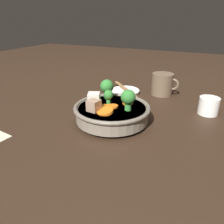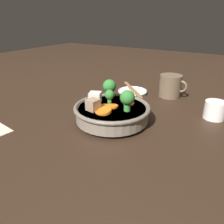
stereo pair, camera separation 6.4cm
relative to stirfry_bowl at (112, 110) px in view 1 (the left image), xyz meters
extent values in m
plane|color=black|center=(0.00, 0.00, -0.04)|extent=(3.00, 3.00, 0.00)
cylinder|color=slate|center=(0.00, 0.00, -0.03)|extent=(0.12, 0.12, 0.01)
cylinder|color=slate|center=(0.00, 0.00, -0.01)|extent=(0.21, 0.21, 0.04)
torus|color=#685F52|center=(0.00, 0.00, 0.01)|extent=(0.22, 0.22, 0.01)
cylinder|color=brown|center=(0.00, 0.00, 0.00)|extent=(0.20, 0.20, 0.02)
cylinder|color=orange|center=(-0.01, -0.02, 0.01)|extent=(0.05, 0.05, 0.01)
cylinder|color=orange|center=(0.00, 0.00, 0.01)|extent=(0.05, 0.05, 0.01)
cylinder|color=orange|center=(0.00, -0.05, 0.01)|extent=(0.07, 0.07, 0.02)
cylinder|color=orange|center=(0.03, 0.04, 0.01)|extent=(0.04, 0.04, 0.01)
cylinder|color=green|center=(-0.02, 0.02, 0.02)|extent=(0.01, 0.01, 0.02)
sphere|color=#2D752D|center=(-0.02, 0.02, 0.04)|extent=(0.03, 0.03, 0.03)
cylinder|color=green|center=(-0.05, 0.06, 0.02)|extent=(0.02, 0.02, 0.03)
sphere|color=#2D752D|center=(-0.05, 0.06, 0.05)|extent=(0.04, 0.04, 0.04)
cylinder|color=green|center=(0.05, 0.00, 0.02)|extent=(0.02, 0.02, 0.02)
sphere|color=#2D752D|center=(0.05, 0.00, 0.05)|extent=(0.04, 0.04, 0.04)
cube|color=silver|center=(-0.06, 0.00, 0.03)|extent=(0.04, 0.04, 0.03)
cube|color=#9E7F66|center=(-0.03, -0.05, 0.03)|extent=(0.04, 0.04, 0.03)
cylinder|color=white|center=(-0.07, 0.27, -0.03)|extent=(0.11, 0.11, 0.01)
torus|color=white|center=(-0.07, 0.27, -0.03)|extent=(0.12, 0.12, 0.01)
cylinder|color=white|center=(0.26, 0.19, -0.01)|extent=(0.06, 0.06, 0.06)
cylinder|color=brown|center=(0.26, 0.19, 0.01)|extent=(0.05, 0.05, 0.00)
cylinder|color=brown|center=(0.07, 0.31, 0.01)|extent=(0.08, 0.08, 0.09)
torus|color=brown|center=(0.12, 0.31, 0.01)|extent=(0.05, 0.01, 0.05)
cylinder|color=olive|center=(-0.06, 0.27, -0.02)|extent=(0.15, 0.16, 0.01)
cylinder|color=olive|center=(-0.07, 0.27, -0.02)|extent=(0.15, 0.16, 0.01)
camera|label=1|loc=(0.25, -0.53, 0.26)|focal=35.00mm
camera|label=2|loc=(0.31, -0.50, 0.26)|focal=35.00mm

